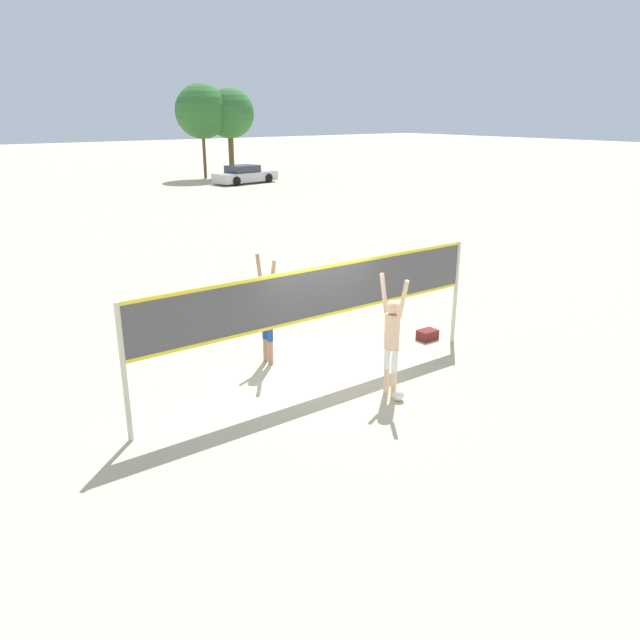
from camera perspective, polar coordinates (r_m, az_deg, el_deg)
ground_plane at (r=12.29m, az=0.00°, el=-5.66°), size 200.00×200.00×0.00m
volleyball_net at (r=11.69m, az=0.00°, el=1.99°), size 7.72×0.09×2.33m
player_spiker at (r=11.37m, az=6.59°, el=-1.25°), size 0.28×0.72×2.29m
player_blocker at (r=12.82m, az=-4.88°, el=1.13°), size 0.28×0.72×2.29m
volleyball at (r=11.58m, az=7.18°, el=-6.80°), size 0.22×0.22×0.22m
gear_bag at (r=14.67m, az=9.79°, el=-1.34°), size 0.44×0.32×0.23m
parked_car_near at (r=46.66m, az=-6.89°, el=13.02°), size 4.97×2.39×1.29m
tree_left_cluster at (r=50.31m, az=-10.75°, el=18.23°), size 4.04×4.04×6.99m
tree_right_cluster at (r=50.86m, az=-8.27°, el=18.16°), size 3.75×3.75×6.70m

